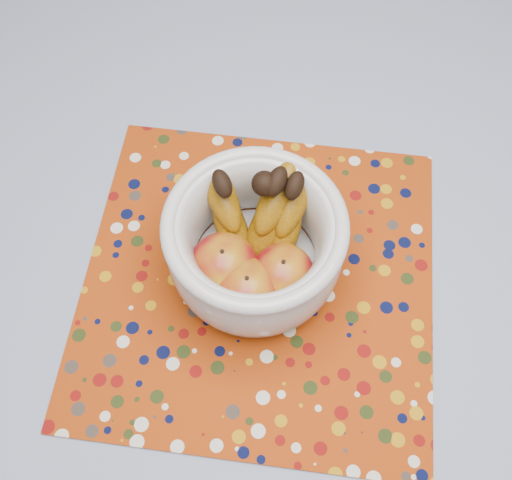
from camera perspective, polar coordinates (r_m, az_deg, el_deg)
table at (r=0.89m, az=7.01°, el=-4.07°), size 1.20×1.20×0.75m
tablecloth at (r=0.81m, az=7.64°, el=-1.80°), size 1.32×1.32×0.01m
placemat at (r=0.79m, az=0.23°, el=-3.84°), size 0.50×0.50×0.00m
fruit_bowl at (r=0.73m, az=-0.06°, el=0.12°), size 0.23×0.23×0.16m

